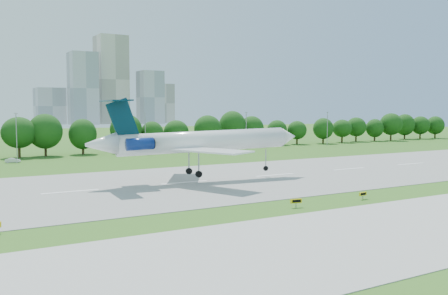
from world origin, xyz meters
The scene contains 10 objects.
ground centered at (0.00, 0.00, 0.00)m, with size 600.00×600.00×0.00m, color #275717.
runway centered at (0.00, 25.00, 0.04)m, with size 400.00×45.00×0.08m, color gray.
taxiway centered at (0.00, -18.00, 0.04)m, with size 400.00×23.00×0.08m, color #ADADA8.
tree_line centered at (0.00, 92.00, 6.19)m, with size 288.40×8.40×10.40m.
light_poles centered at (-2.50, 82.00, 6.34)m, with size 175.90×0.25×12.19m.
skyline centered at (100.16, 390.61, 30.46)m, with size 127.00×52.00×80.00m.
airliner centered at (2.08, 25.17, 7.45)m, with size 41.03×29.83×13.98m.
taxi_sign_centre centered at (3.02, -2.90, 0.87)m, with size 1.67×0.54×1.17m.
taxi_sign_right centered at (15.30, -2.98, 0.79)m, with size 1.53×0.33×1.07m.
service_vehicle_a centered at (-21.79, 76.59, 0.59)m, with size 1.24×3.56×1.17m, color silver.
Camera 1 is at (-38.53, -54.78, 13.08)m, focal length 40.00 mm.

